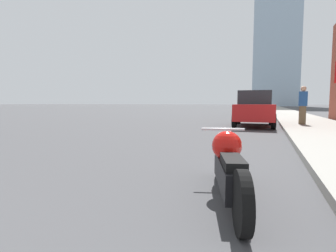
# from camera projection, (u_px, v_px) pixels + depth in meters

# --- Properties ---
(sidewalk) EXTENTS (3.09, 240.00, 0.15)m
(sidewalk) POSITION_uv_depth(u_px,v_px,m) (284.00, 111.00, 35.14)
(sidewalk) COLOR gray
(sidewalk) RESTS_ON ground_plane
(motorcycle) EXTENTS (0.84, 2.23, 0.80)m
(motorcycle) POSITION_uv_depth(u_px,v_px,m) (229.00, 166.00, 3.16)
(motorcycle) COLOR black
(motorcycle) RESTS_ON ground_plane
(parked_car_red) EXTENTS (1.94, 4.25, 1.74)m
(parked_car_red) POSITION_uv_depth(u_px,v_px,m) (254.00, 109.00, 12.91)
(parked_car_red) COLOR red
(parked_car_red) RESTS_ON ground_plane
(parked_car_green) EXTENTS (2.17, 4.48, 1.56)m
(parked_car_green) POSITION_uv_depth(u_px,v_px,m) (259.00, 107.00, 24.91)
(parked_car_green) COLOR #1E6B33
(parked_car_green) RESTS_ON ground_plane
(parked_car_yellow) EXTENTS (2.03, 4.31, 1.74)m
(parked_car_yellow) POSITION_uv_depth(u_px,v_px,m) (261.00, 105.00, 35.48)
(parked_car_yellow) COLOR gold
(parked_car_yellow) RESTS_ON ground_plane
(pedestrian) EXTENTS (0.36, 0.25, 1.79)m
(pedestrian) POSITION_uv_depth(u_px,v_px,m) (303.00, 104.00, 12.29)
(pedestrian) COLOR brown
(pedestrian) RESTS_ON sidewalk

